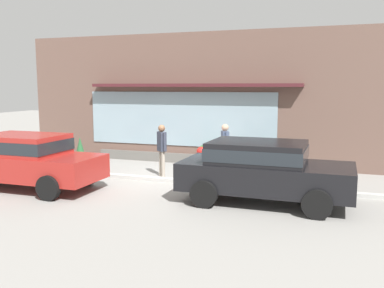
% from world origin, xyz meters
% --- Properties ---
extents(ground_plane, '(60.00, 60.00, 0.00)m').
position_xyz_m(ground_plane, '(0.00, 0.00, 0.00)').
color(ground_plane, gray).
extents(curb_strip, '(14.00, 0.24, 0.12)m').
position_xyz_m(curb_strip, '(0.00, -0.20, 0.06)').
color(curb_strip, '#B2B2AD').
rests_on(curb_strip, ground_plane).
extents(storefront, '(14.00, 0.81, 4.89)m').
position_xyz_m(storefront, '(-0.01, 3.18, 2.39)').
color(storefront, brown).
rests_on(storefront, ground_plane).
extents(fire_hydrant, '(0.44, 0.41, 0.96)m').
position_xyz_m(fire_hydrant, '(1.00, 0.99, 0.50)').
color(fire_hydrant, red).
rests_on(fire_hydrant, ground_plane).
extents(pedestrian_with_handbag, '(0.39, 0.58, 1.71)m').
position_xyz_m(pedestrian_with_handbag, '(1.73, 1.21, 0.99)').
color(pedestrian_with_handbag, '#232328').
rests_on(pedestrian_with_handbag, ground_plane).
extents(pedestrian_passerby, '(0.39, 0.35, 1.69)m').
position_xyz_m(pedestrian_passerby, '(-0.18, 0.49, 0.99)').
color(pedestrian_passerby, '#9E9384').
rests_on(pedestrian_passerby, ground_plane).
extents(parked_car_red, '(4.16, 1.96, 1.56)m').
position_xyz_m(parked_car_red, '(-3.16, -2.27, 0.89)').
color(parked_car_red, maroon).
rests_on(parked_car_red, ground_plane).
extents(parked_car_black, '(4.26, 2.13, 1.55)m').
position_xyz_m(parked_car_black, '(3.41, -1.52, 0.89)').
color(parked_car_black, black).
rests_on(parked_car_black, ground_plane).
extents(potted_plant_by_entrance, '(0.42, 0.42, 0.74)m').
position_xyz_m(potted_plant_by_entrance, '(1.88, 2.62, 0.35)').
color(potted_plant_by_entrance, '#33473D').
rests_on(potted_plant_by_entrance, ground_plane).
extents(potted_plant_window_center, '(0.38, 0.38, 0.92)m').
position_xyz_m(potted_plant_window_center, '(-4.44, 2.22, 0.44)').
color(potted_plant_window_center, '#33473D').
rests_on(potted_plant_window_center, ground_plane).
extents(potted_plant_window_right, '(0.47, 0.47, 0.81)m').
position_xyz_m(potted_plant_window_right, '(0.62, 2.55, 0.48)').
color(potted_plant_window_right, '#4C4C51').
rests_on(potted_plant_window_right, ground_plane).
extents(potted_plant_trailing_edge, '(0.48, 0.48, 1.02)m').
position_xyz_m(potted_plant_trailing_edge, '(3.56, 2.41, 0.49)').
color(potted_plant_trailing_edge, '#B7B2A3').
rests_on(potted_plant_trailing_edge, ground_plane).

